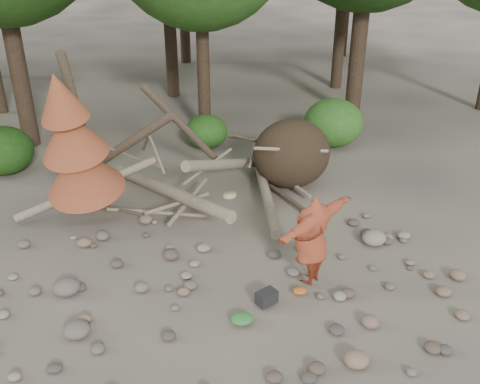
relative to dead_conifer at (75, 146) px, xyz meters
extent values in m
plane|color=#514C44|center=(3.12, -3.37, -2.11)|extent=(120.00, 120.00, 0.00)
ellipsoid|color=#332619|center=(5.72, 0.93, -1.12)|extent=(2.20, 1.87, 1.98)
cylinder|color=gray|center=(2.12, 0.33, -1.56)|extent=(2.61, 5.11, 1.08)
cylinder|color=gray|center=(3.92, 0.83, -1.21)|extent=(3.18, 3.71, 1.90)
cylinder|color=brown|center=(0.92, 1.23, -0.71)|extent=(3.08, 1.91, 2.49)
cylinder|color=gray|center=(4.72, 0.13, -1.76)|extent=(1.13, 4.98, 0.43)
cylinder|color=brown|center=(2.82, 1.43, -0.31)|extent=(2.39, 1.03, 2.89)
cylinder|color=gray|center=(0.12, 0.63, -1.41)|extent=(3.71, 0.86, 1.20)
cylinder|color=#4C3F30|center=(0.62, 0.13, -1.81)|extent=(1.52, 1.70, 0.49)
cylinder|color=gray|center=(3.32, 1.03, -1.31)|extent=(1.57, 0.85, 0.69)
cylinder|color=#4C3F30|center=(4.92, 1.53, -0.91)|extent=(1.92, 1.25, 1.10)
cylinder|color=gray|center=(1.92, 0.83, -0.61)|extent=(0.37, 1.42, 0.85)
cylinder|color=#4C3F30|center=(5.32, -0.17, -1.96)|extent=(0.79, 2.54, 0.12)
cylinder|color=gray|center=(2.32, -0.27, -1.66)|extent=(1.78, 1.11, 0.29)
cylinder|color=#4C3F30|center=(0.22, 0.43, 0.09)|extent=(0.67, 1.13, 4.35)
cone|color=brown|center=(0.06, 0.12, -0.61)|extent=(2.06, 2.13, 1.86)
cone|color=brown|center=(-0.05, -0.09, 0.39)|extent=(1.71, 1.78, 1.65)
cone|color=brown|center=(-0.14, -0.28, 1.29)|extent=(1.23, 1.30, 1.41)
cylinder|color=#38281C|center=(-1.88, 6.13, 2.37)|extent=(0.56, 0.56, 8.96)
cylinder|color=#38281C|center=(4.12, 5.83, 1.46)|extent=(0.44, 0.44, 7.14)
ellipsoid|color=#1E4712|center=(-2.38, 3.83, -1.39)|extent=(1.80, 1.80, 1.44)
ellipsoid|color=#285A1A|center=(3.92, 4.43, -1.55)|extent=(1.40, 1.40, 1.12)
ellipsoid|color=#326A21|center=(8.12, 3.63, -1.31)|extent=(2.00, 2.00, 1.60)
imported|color=maroon|center=(4.57, -3.68, -1.05)|extent=(2.36, 1.94, 1.97)
cylinder|color=#8C8A59|center=(2.97, -3.36, 0.01)|extent=(0.30, 0.30, 0.09)
cube|color=black|center=(3.52, -4.15, -1.98)|extent=(0.48, 0.41, 0.27)
ellipsoid|color=#2D7232|center=(2.91, -4.59, -2.03)|extent=(0.43, 0.36, 0.16)
ellipsoid|color=#B85C1F|center=(4.27, -3.99, -2.06)|extent=(0.28, 0.23, 0.10)
ellipsoid|color=#645C53|center=(-0.09, -4.19, -1.96)|extent=(0.49, 0.44, 0.29)
ellipsoid|color=#856753|center=(4.55, -6.07, -1.98)|extent=(0.44, 0.40, 0.27)
ellipsoid|color=gray|center=(6.61, -2.57, -1.94)|extent=(0.57, 0.52, 0.34)
ellipsoid|color=#645B54|center=(-0.33, -2.84, -1.95)|extent=(0.54, 0.49, 0.33)
camera|label=1|loc=(1.00, -12.25, 4.63)|focal=40.00mm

